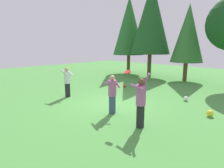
% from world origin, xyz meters
% --- Properties ---
extents(ground_plane, '(40.00, 40.00, 0.00)m').
position_xyz_m(ground_plane, '(0.00, 0.00, 0.00)').
color(ground_plane, '#4C9342').
extents(person_thrower, '(0.62, 0.57, 1.97)m').
position_xyz_m(person_thrower, '(2.80, -1.30, 1.07)').
color(person_thrower, black).
rests_on(person_thrower, ground_plane).
extents(person_catcher, '(0.64, 0.58, 1.66)m').
position_xyz_m(person_catcher, '(1.09, -0.95, 0.98)').
color(person_catcher, '#38476B').
rests_on(person_catcher, ground_plane).
extents(person_bystander, '(0.61, 0.53, 1.67)m').
position_xyz_m(person_bystander, '(-2.60, -0.76, 0.99)').
color(person_bystander, black).
rests_on(person_bystander, ground_plane).
extents(frisbee, '(0.32, 0.31, 0.13)m').
position_xyz_m(frisbee, '(2.05, -1.15, 1.91)').
color(frisbee, red).
extents(ball_white, '(0.25, 0.25, 0.25)m').
position_xyz_m(ball_white, '(2.59, 3.11, 0.12)').
color(ball_white, white).
rests_on(ball_white, ground_plane).
extents(ball_yellow, '(0.28, 0.28, 0.28)m').
position_xyz_m(ball_yellow, '(4.25, 1.56, 0.14)').
color(ball_yellow, yellow).
rests_on(ball_yellow, ground_plane).
extents(ball_red, '(0.19, 0.19, 0.19)m').
position_xyz_m(ball_red, '(-1.89, 3.40, 0.10)').
color(ball_red, red).
rests_on(ball_red, ground_plane).
extents(tree_far_left, '(3.19, 3.19, 7.62)m').
position_xyz_m(tree_far_left, '(-6.01, 8.89, 4.76)').
color(tree_far_left, brown).
rests_on(tree_far_left, ground_plane).
extents(tree_left, '(3.49, 3.49, 8.33)m').
position_xyz_m(tree_left, '(-3.08, 8.28, 5.21)').
color(tree_left, brown).
rests_on(tree_left, ground_plane).
extents(tree_center, '(2.54, 2.54, 6.06)m').
position_xyz_m(tree_center, '(0.07, 8.75, 3.78)').
color(tree_center, brown).
rests_on(tree_center, ground_plane).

